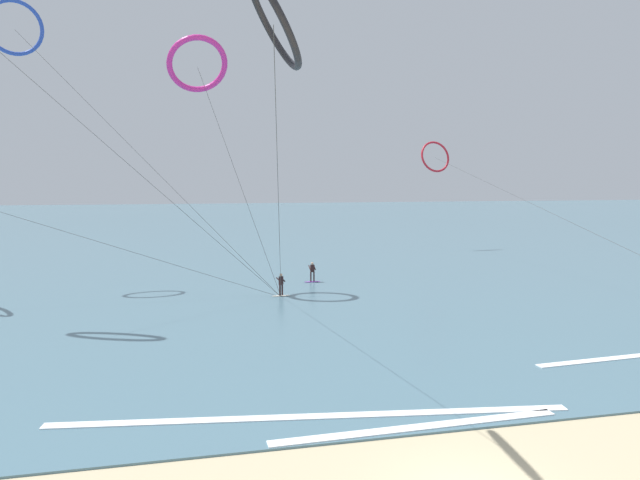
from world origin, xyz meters
name	(u,v)px	position (x,y,z in m)	size (l,w,h in m)	color
sea_water	(225,223)	(0.00, 104.04, 0.04)	(400.00, 200.00, 0.08)	slate
surfer_violet	(312,273)	(2.73, 33.86, 0.82)	(1.40, 0.60, 1.70)	purple
surfer_ivory	(281,286)	(-0.80, 28.50, 0.82)	(1.40, 0.73, 1.70)	silver
kite_charcoal	(273,23)	(-4.54, 6.17, 13.91)	(4.91, 24.25, 15.55)	black
kite_magenta	(197,64)	(-6.46, 32.42, 17.40)	(8.15, 5.73, 19.42)	#CC288E
kite_crimson	(436,157)	(22.72, 54.02, 11.51)	(4.12, 50.08, 13.51)	red
kite_cobalt	(15,28)	(-20.21, 37.13, 20.45)	(21.63, 9.95, 22.60)	#2647B7
wave_crest_near	(418,428)	(0.19, 4.49, 0.06)	(10.63, 0.50, 0.12)	white
wave_crest_mid	(314,418)	(-3.18, 6.20, 0.06)	(19.09, 0.50, 0.12)	white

